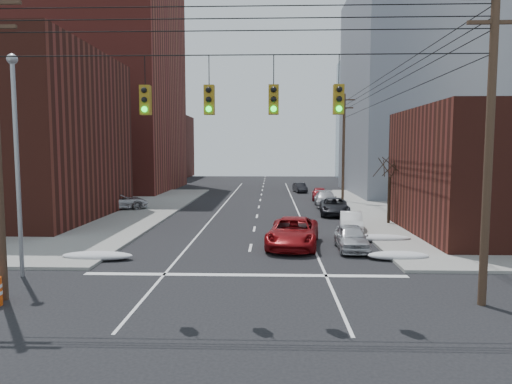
# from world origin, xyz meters

# --- Properties ---
(ground) EXTENTS (160.00, 160.00, 0.00)m
(ground) POSITION_xyz_m (0.00, 0.00, 0.00)
(ground) COLOR black
(ground) RESTS_ON ground
(building_brick_tall) EXTENTS (24.00, 20.00, 30.00)m
(building_brick_tall) POSITION_xyz_m (-24.00, 48.00, 15.00)
(building_brick_tall) COLOR maroon
(building_brick_tall) RESTS_ON ground
(building_brick_far) EXTENTS (22.00, 18.00, 12.00)m
(building_brick_far) POSITION_xyz_m (-26.00, 74.00, 6.00)
(building_brick_far) COLOR #4C1E16
(building_brick_far) RESTS_ON ground
(building_office) EXTENTS (22.00, 20.00, 25.00)m
(building_office) POSITION_xyz_m (22.00, 44.00, 12.50)
(building_office) COLOR gray
(building_office) RESTS_ON ground
(building_glass) EXTENTS (20.00, 18.00, 22.00)m
(building_glass) POSITION_xyz_m (24.00, 70.00, 11.00)
(building_glass) COLOR gray
(building_glass) RESTS_ON ground
(utility_pole_right) EXTENTS (2.20, 0.28, 11.00)m
(utility_pole_right) POSITION_xyz_m (8.50, 3.00, 5.78)
(utility_pole_right) COLOR #473323
(utility_pole_right) RESTS_ON ground
(utility_pole_far) EXTENTS (2.20, 0.28, 11.00)m
(utility_pole_far) POSITION_xyz_m (8.50, 34.00, 5.78)
(utility_pole_far) COLOR #473323
(utility_pole_far) RESTS_ON ground
(traffic_signals) EXTENTS (17.00, 0.42, 2.02)m
(traffic_signals) POSITION_xyz_m (0.10, 2.97, 7.17)
(traffic_signals) COLOR black
(traffic_signals) RESTS_ON ground
(street_light) EXTENTS (0.44, 0.44, 9.32)m
(street_light) POSITION_xyz_m (-9.50, 6.00, 5.54)
(street_light) COLOR gray
(street_light) RESTS_ON ground
(bare_tree) EXTENTS (2.09, 2.20, 4.93)m
(bare_tree) POSITION_xyz_m (9.59, 20.00, 2.32)
(bare_tree) COLOR black
(bare_tree) RESTS_ON ground
(snow_nw) EXTENTS (3.50, 1.08, 0.42)m
(snow_nw) POSITION_xyz_m (-7.40, 9.00, 0.21)
(snow_nw) COLOR silver
(snow_nw) RESTS_ON ground
(snow_ne) EXTENTS (3.00, 1.08, 0.42)m
(snow_ne) POSITION_xyz_m (7.40, 9.50, 0.21)
(snow_ne) COLOR silver
(snow_ne) RESTS_ON ground
(snow_east_far) EXTENTS (4.00, 1.08, 0.42)m
(snow_east_far) POSITION_xyz_m (7.40, 14.00, 0.21)
(snow_east_far) COLOR silver
(snow_east_far) RESTS_ON ground
(red_pickup) EXTENTS (3.39, 6.09, 1.61)m
(red_pickup) POSITION_xyz_m (2.37, 12.41, 0.81)
(red_pickup) COLOR maroon
(red_pickup) RESTS_ON ground
(parked_car_a) EXTENTS (1.73, 4.05, 1.37)m
(parked_car_a) POSITION_xyz_m (5.48, 11.65, 0.68)
(parked_car_a) COLOR #B7B7BC
(parked_car_a) RESTS_ON ground
(parked_car_b) EXTENTS (1.90, 4.13, 1.31)m
(parked_car_b) POSITION_xyz_m (6.40, 17.03, 0.66)
(parked_car_b) COLOR white
(parked_car_b) RESTS_ON ground
(parked_car_c) EXTENTS (2.72, 5.20, 1.40)m
(parked_car_c) POSITION_xyz_m (6.40, 24.95, 0.70)
(parked_car_c) COLOR black
(parked_car_c) RESTS_ON ground
(parked_car_d) EXTENTS (2.15, 4.98, 1.43)m
(parked_car_d) POSITION_xyz_m (6.36, 30.62, 0.71)
(parked_car_d) COLOR #A8A7AC
(parked_car_d) RESTS_ON ground
(parked_car_e) EXTENTS (1.98, 4.19, 1.38)m
(parked_car_e) POSITION_xyz_m (6.40, 36.34, 0.69)
(parked_car_e) COLOR maroon
(parked_car_e) RESTS_ON ground
(parked_car_f) EXTENTS (1.78, 3.86, 1.23)m
(parked_car_f) POSITION_xyz_m (4.83, 45.09, 0.61)
(parked_car_f) COLOR black
(parked_car_f) RESTS_ON ground
(lot_car_a) EXTENTS (4.47, 3.02, 1.39)m
(lot_car_a) POSITION_xyz_m (-15.36, 24.97, 0.85)
(lot_car_a) COLOR silver
(lot_car_a) RESTS_ON sidewalk_nw
(lot_car_b) EXTENTS (5.52, 4.06, 1.39)m
(lot_car_b) POSITION_xyz_m (-12.29, 26.94, 0.85)
(lot_car_b) COLOR #BCBBC0
(lot_car_b) RESTS_ON sidewalk_nw
(lot_car_c) EXTENTS (4.62, 3.29, 1.24)m
(lot_car_c) POSITION_xyz_m (-17.09, 20.60, 0.77)
(lot_car_c) COLOR black
(lot_car_c) RESTS_ON sidewalk_nw
(lot_car_d) EXTENTS (4.21, 2.00, 1.39)m
(lot_car_d) POSITION_xyz_m (-19.19, 27.66, 0.84)
(lot_car_d) COLOR #9E9EA2
(lot_car_d) RESTS_ON sidewalk_nw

